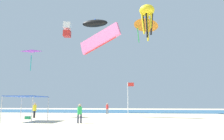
{
  "coord_description": "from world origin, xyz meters",
  "views": [
    {
      "loc": [
        2.48,
        -17.87,
        1.69
      ],
      "look_at": [
        -1.78,
        13.05,
        6.65
      ],
      "focal_mm": 33.8,
      "sensor_mm": 36.0,
      "label": 1
    }
  ],
  "objects_px": {
    "person_central": "(107,108)",
    "kite_diamond_purple": "(32,52)",
    "cooler_box": "(28,118)",
    "kite_inflatable_black": "(95,23)",
    "person_leftmost": "(80,112)",
    "kite_box_white": "(67,30)",
    "person_near_tent": "(35,109)",
    "kite_delta_orange": "(146,24)",
    "kite_octopus_yellow": "(147,12)",
    "kite_parafoil_pink": "(100,39)",
    "banner_flag": "(129,98)",
    "canopy_tent": "(27,97)"
  },
  "relations": [
    {
      "from": "person_leftmost",
      "to": "cooler_box",
      "type": "relative_size",
      "value": 2.9
    },
    {
      "from": "banner_flag",
      "to": "kite_parafoil_pink",
      "type": "distance_m",
      "value": 11.62
    },
    {
      "from": "kite_inflatable_black",
      "to": "person_central",
      "type": "bearing_deg",
      "value": 124.97
    },
    {
      "from": "person_central",
      "to": "cooler_box",
      "type": "xyz_separation_m",
      "value": [
        -6.81,
        -12.26,
        -0.85
      ]
    },
    {
      "from": "kite_box_white",
      "to": "kite_octopus_yellow",
      "type": "distance_m",
      "value": 19.59
    },
    {
      "from": "kite_box_white",
      "to": "kite_octopus_yellow",
      "type": "bearing_deg",
      "value": 46.72
    },
    {
      "from": "person_near_tent",
      "to": "person_central",
      "type": "bearing_deg",
      "value": -78.42
    },
    {
      "from": "kite_delta_orange",
      "to": "kite_parafoil_pink",
      "type": "distance_m",
      "value": 13.24
    },
    {
      "from": "kite_box_white",
      "to": "cooler_box",
      "type": "bearing_deg",
      "value": 0.24
    },
    {
      "from": "person_leftmost",
      "to": "kite_parafoil_pink",
      "type": "height_order",
      "value": "kite_parafoil_pink"
    },
    {
      "from": "kite_box_white",
      "to": "kite_inflatable_black",
      "type": "height_order",
      "value": "kite_inflatable_black"
    },
    {
      "from": "kite_diamond_purple",
      "to": "cooler_box",
      "type": "bearing_deg",
      "value": 135.41
    },
    {
      "from": "kite_diamond_purple",
      "to": "kite_octopus_yellow",
      "type": "height_order",
      "value": "kite_octopus_yellow"
    },
    {
      "from": "person_central",
      "to": "kite_inflatable_black",
      "type": "relative_size",
      "value": 0.33
    },
    {
      "from": "person_leftmost",
      "to": "canopy_tent",
      "type": "bearing_deg",
      "value": 122.21
    },
    {
      "from": "kite_diamond_purple",
      "to": "kite_delta_orange",
      "type": "distance_m",
      "value": 20.55
    },
    {
      "from": "canopy_tent",
      "to": "kite_parafoil_pink",
      "type": "xyz_separation_m",
      "value": [
        5.61,
        7.75,
        8.01
      ]
    },
    {
      "from": "canopy_tent",
      "to": "kite_octopus_yellow",
      "type": "bearing_deg",
      "value": 36.92
    },
    {
      "from": "kite_delta_orange",
      "to": "kite_inflatable_black",
      "type": "relative_size",
      "value": 1.17
    },
    {
      "from": "person_leftmost",
      "to": "person_central",
      "type": "xyz_separation_m",
      "value": [
        -0.16,
        16.14,
        0.05
      ]
    },
    {
      "from": "person_near_tent",
      "to": "kite_box_white",
      "type": "height_order",
      "value": "kite_box_white"
    },
    {
      "from": "kite_inflatable_black",
      "to": "kite_parafoil_pink",
      "type": "bearing_deg",
      "value": 107.98
    },
    {
      "from": "person_leftmost",
      "to": "kite_parafoil_pink",
      "type": "relative_size",
      "value": 0.27
    },
    {
      "from": "person_near_tent",
      "to": "kite_octopus_yellow",
      "type": "distance_m",
      "value": 19.6
    },
    {
      "from": "person_central",
      "to": "kite_delta_orange",
      "type": "height_order",
      "value": "kite_delta_orange"
    },
    {
      "from": "kite_diamond_purple",
      "to": "kite_parafoil_pink",
      "type": "bearing_deg",
      "value": -159.91
    },
    {
      "from": "banner_flag",
      "to": "kite_diamond_purple",
      "type": "bearing_deg",
      "value": 154.43
    },
    {
      "from": "kite_box_white",
      "to": "kite_octopus_yellow",
      "type": "height_order",
      "value": "kite_box_white"
    },
    {
      "from": "banner_flag",
      "to": "person_central",
      "type": "bearing_deg",
      "value": 106.74
    },
    {
      "from": "person_near_tent",
      "to": "kite_delta_orange",
      "type": "bearing_deg",
      "value": -90.24
    },
    {
      "from": "banner_flag",
      "to": "kite_diamond_purple",
      "type": "xyz_separation_m",
      "value": [
        -13.6,
        6.51,
        6.44
      ]
    },
    {
      "from": "banner_flag",
      "to": "kite_octopus_yellow",
      "type": "height_order",
      "value": "kite_octopus_yellow"
    },
    {
      "from": "canopy_tent",
      "to": "person_near_tent",
      "type": "xyz_separation_m",
      "value": [
        -1.67,
        4.82,
        -1.23
      ]
    },
    {
      "from": "canopy_tent",
      "to": "person_central",
      "type": "bearing_deg",
      "value": 69.83
    },
    {
      "from": "canopy_tent",
      "to": "kite_parafoil_pink",
      "type": "distance_m",
      "value": 12.48
    },
    {
      "from": "canopy_tent",
      "to": "kite_diamond_purple",
      "type": "height_order",
      "value": "kite_diamond_purple"
    },
    {
      "from": "kite_parafoil_pink",
      "to": "kite_inflatable_black",
      "type": "bearing_deg",
      "value": -53.87
    },
    {
      "from": "person_leftmost",
      "to": "kite_delta_orange",
      "type": "distance_m",
      "value": 25.0
    },
    {
      "from": "person_leftmost",
      "to": "kite_box_white",
      "type": "xyz_separation_m",
      "value": [
        -9.42,
        21.57,
        15.66
      ]
    },
    {
      "from": "cooler_box",
      "to": "kite_inflatable_black",
      "type": "xyz_separation_m",
      "value": [
        3.38,
        17.59,
        17.49
      ]
    },
    {
      "from": "kite_parafoil_pink",
      "to": "person_central",
      "type": "bearing_deg",
      "value": -68.71
    },
    {
      "from": "person_central",
      "to": "banner_flag",
      "type": "bearing_deg",
      "value": 53.8
    },
    {
      "from": "person_central",
      "to": "kite_inflatable_black",
      "type": "bearing_deg",
      "value": -110.2
    },
    {
      "from": "kite_delta_orange",
      "to": "kite_parafoil_pink",
      "type": "bearing_deg",
      "value": -87.21
    },
    {
      "from": "person_leftmost",
      "to": "kite_inflatable_black",
      "type": "xyz_separation_m",
      "value": [
        -3.59,
        21.47,
        16.69
      ]
    },
    {
      "from": "kite_parafoil_pink",
      "to": "kite_inflatable_black",
      "type": "relative_size",
      "value": 1.15
    },
    {
      "from": "kite_diamond_purple",
      "to": "kite_delta_orange",
      "type": "relative_size",
      "value": 0.46
    },
    {
      "from": "person_central",
      "to": "kite_diamond_purple",
      "type": "distance_m",
      "value": 14.36
    },
    {
      "from": "kite_diamond_purple",
      "to": "kite_inflatable_black",
      "type": "relative_size",
      "value": 0.54
    },
    {
      "from": "kite_parafoil_pink",
      "to": "kite_octopus_yellow",
      "type": "xyz_separation_m",
      "value": [
        6.45,
        1.31,
        4.09
      ]
    }
  ]
}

